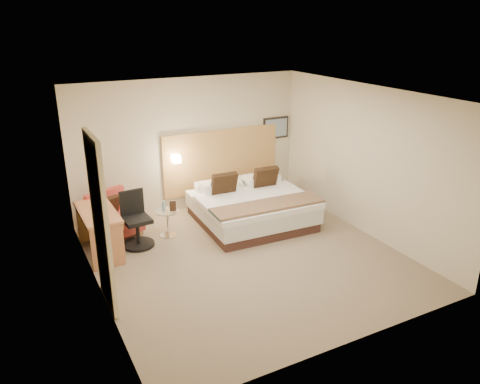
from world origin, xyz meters
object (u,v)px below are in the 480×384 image
bed (251,207)px  lounge_chair (114,219)px  desk_chair (136,224)px  desk (100,220)px  side_table (168,222)px

bed → lounge_chair: size_ratio=2.17×
lounge_chair → desk_chair: desk_chair is taller
desk → desk_chair: bearing=0.5°
side_table → desk: bearing=-174.9°
desk → desk_chair: (0.61, 0.01, -0.21)m
lounge_chair → side_table: bearing=-28.3°
lounge_chair → desk_chair: (0.26, -0.57, 0.07)m
lounge_chair → bed: bearing=-14.1°
lounge_chair → side_table: lounge_chair is taller
desk → side_table: bearing=5.1°
lounge_chair → side_table: 0.99m
side_table → desk: (-1.21, -0.11, 0.33)m
desk_chair → side_table: bearing=9.7°
side_table → desk_chair: size_ratio=0.57×
desk_chair → lounge_chair: bearing=114.9°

